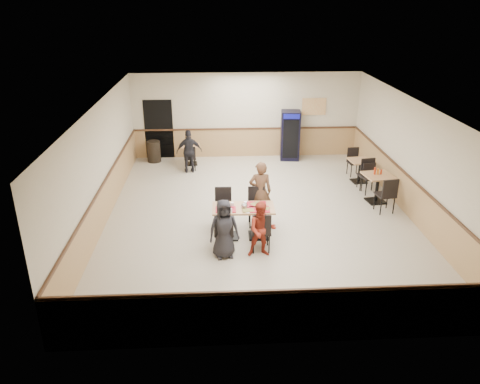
{
  "coord_description": "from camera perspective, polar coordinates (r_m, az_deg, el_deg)",
  "views": [
    {
      "loc": [
        -1.11,
        -11.25,
        5.45
      ],
      "look_at": [
        -0.52,
        -0.5,
        0.89
      ],
      "focal_mm": 35.0,
      "sensor_mm": 36.0,
      "label": 1
    }
  ],
  "objects": [
    {
      "name": "ground",
      "position": [
        12.55,
        2.25,
        -2.82
      ],
      "size": [
        10.0,
        10.0,
        0.0
      ],
      "primitive_type": "plane",
      "color": "beige",
      "rests_on": "ground"
    },
    {
      "name": "diner_man_opposite",
      "position": [
        11.95,
        2.48,
        0.04
      ],
      "size": [
        0.59,
        0.39,
        1.61
      ],
      "primitive_type": "imported",
      "rotation": [
        0.0,
        0.0,
        3.14
      ],
      "color": "brown",
      "rests_on": "ground"
    },
    {
      "name": "condiment_caddy",
      "position": [
        13.59,
        16.39,
        2.44
      ],
      "size": [
        0.23,
        0.06,
        0.2
      ],
      "color": "#B82D0D",
      "rests_on": "side_table_near"
    },
    {
      "name": "pepsi_cooler",
      "position": [
        16.7,
        6.13,
        6.88
      ],
      "size": [
        0.71,
        0.72,
        1.73
      ],
      "rotation": [
        0.0,
        0.0,
        -0.09
      ],
      "color": "black",
      "rests_on": "ground"
    },
    {
      "name": "side_table_far",
      "position": [
        15.06,
        14.41,
        2.93
      ],
      "size": [
        0.76,
        0.76,
        0.72
      ],
      "rotation": [
        0.0,
        0.0,
        0.13
      ],
      "color": "black",
      "rests_on": "ground"
    },
    {
      "name": "back_table_chair_lone",
      "position": [
        15.74,
        -6.12,
        4.24
      ],
      "size": [
        0.44,
        0.44,
        0.87
      ],
      "primitive_type": null,
      "rotation": [
        0.0,
        0.0,
        3.24
      ],
      "color": "black",
      "rests_on": "ground"
    },
    {
      "name": "main_table",
      "position": [
        11.22,
        0.41,
        -3.1
      ],
      "size": [
        1.48,
        0.76,
        0.79
      ],
      "rotation": [
        0.0,
        0.0,
        -0.01
      ],
      "color": "black",
      "rests_on": "ground"
    },
    {
      "name": "side_table_far_chair_south",
      "position": [
        14.55,
        15.04,
        2.06
      ],
      "size": [
        0.47,
        0.47,
        0.92
      ],
      "primitive_type": null,
      "rotation": [
        0.0,
        0.0,
        3.27
      ],
      "color": "black",
      "rests_on": "ground"
    },
    {
      "name": "side_table_near",
      "position": [
        13.68,
        16.41,
        0.95
      ],
      "size": [
        0.87,
        0.87,
        0.82
      ],
      "rotation": [
        0.0,
        0.0,
        0.14
      ],
      "color": "black",
      "rests_on": "ground"
    },
    {
      "name": "tabletop_clutter",
      "position": [
        11.04,
        0.47,
        -1.88
      ],
      "size": [
        1.3,
        0.64,
        0.12
      ],
      "rotation": [
        0.0,
        0.0,
        -0.01
      ],
      "color": "#B00B1E",
      "rests_on": "main_table"
    },
    {
      "name": "side_table_near_chair_north",
      "position": [
        14.26,
        15.58,
        1.84
      ],
      "size": [
        0.54,
        0.54,
        1.04
      ],
      "primitive_type": null,
      "rotation": [
        0.0,
        0.0,
        0.14
      ],
      "color": "black",
      "rests_on": "ground"
    },
    {
      "name": "back_table",
      "position": [
        16.26,
        -6.04,
        4.93
      ],
      "size": [
        0.7,
        0.7,
        0.69
      ],
      "rotation": [
        0.0,
        0.0,
        0.09
      ],
      "color": "black",
      "rests_on": "ground"
    },
    {
      "name": "side_table_near_chair_south",
      "position": [
        13.12,
        17.29,
        -0.23
      ],
      "size": [
        0.54,
        0.54,
        1.04
      ],
      "primitive_type": null,
      "rotation": [
        0.0,
        0.0,
        3.29
      ],
      "color": "black",
      "rests_on": "ground"
    },
    {
      "name": "lone_diner",
      "position": [
        15.44,
        -6.2,
        4.94
      ],
      "size": [
        0.87,
        0.44,
        1.43
      ],
      "primitive_type": "imported",
      "rotation": [
        0.0,
        0.0,
        3.26
      ],
      "color": "black",
      "rests_on": "ground"
    },
    {
      "name": "diner_woman_right",
      "position": [
        10.39,
        2.69,
        -4.61
      ],
      "size": [
        0.64,
        0.5,
        1.3
      ],
      "primitive_type": "imported",
      "rotation": [
        0.0,
        0.0,
        0.02
      ],
      "color": "maroon",
      "rests_on": "ground"
    },
    {
      "name": "diner_woman_left",
      "position": [
        10.33,
        -1.98,
        -4.52
      ],
      "size": [
        0.74,
        0.56,
        1.37
      ],
      "primitive_type": "imported",
      "rotation": [
        0.0,
        0.0,
        0.19
      ],
      "color": "black",
      "rests_on": "ground"
    },
    {
      "name": "side_table_far_chair_north",
      "position": [
        15.59,
        13.8,
        3.58
      ],
      "size": [
        0.47,
        0.47,
        0.92
      ],
      "primitive_type": null,
      "rotation": [
        0.0,
        0.0,
        0.13
      ],
      "color": "black",
      "rests_on": "ground"
    },
    {
      "name": "main_chairs",
      "position": [
        11.23,
        0.14,
        -3.22
      ],
      "size": [
        1.33,
        1.74,
        1.0
      ],
      "rotation": [
        0.0,
        0.0,
        -0.01
      ],
      "color": "black",
      "rests_on": "ground"
    },
    {
      "name": "room_shell",
      "position": [
        14.91,
        8.21,
        3.63
      ],
      "size": [
        10.0,
        10.0,
        10.0
      ],
      "color": "silver",
      "rests_on": "ground"
    },
    {
      "name": "trash_bin",
      "position": [
        16.74,
        -10.46,
        4.88
      ],
      "size": [
        0.47,
        0.47,
        0.74
      ],
      "primitive_type": "cylinder",
      "color": "black",
      "rests_on": "ground"
    }
  ]
}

